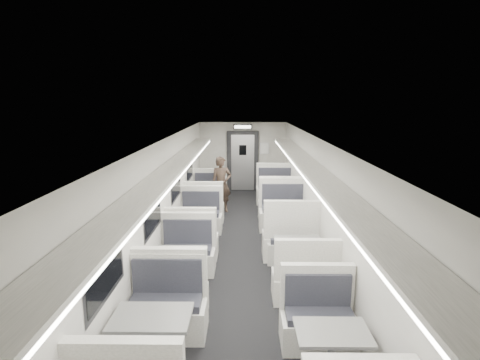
{
  "coord_description": "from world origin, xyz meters",
  "views": [
    {
      "loc": [
        0.03,
        -7.01,
        3.11
      ],
      "look_at": [
        -0.06,
        1.96,
        1.22
      ],
      "focal_mm": 28.0,
      "sensor_mm": 36.0,
      "label": 1
    }
  ],
  "objects_px": {
    "booth_left_a": "(207,200)",
    "booth_right_a": "(277,197)",
    "booth_right_d": "(331,358)",
    "booth_left_d": "(153,345)",
    "booth_left_b": "(197,227)",
    "passenger": "(221,184)",
    "exit_sign": "(243,127)",
    "booth_left_c": "(181,271)",
    "booth_right_c": "(298,259)",
    "vestibule_door": "(243,161)",
    "booth_right_b": "(287,224)"
  },
  "relations": [
    {
      "from": "booth_left_d",
      "to": "exit_sign",
      "type": "distance_m",
      "value": 8.94
    },
    {
      "from": "booth_right_d",
      "to": "booth_left_d",
      "type": "bearing_deg",
      "value": 175.72
    },
    {
      "from": "booth_left_c",
      "to": "booth_right_b",
      "type": "distance_m",
      "value": 3.04
    },
    {
      "from": "booth_left_a",
      "to": "booth_right_a",
      "type": "height_order",
      "value": "booth_right_a"
    },
    {
      "from": "booth_right_b",
      "to": "booth_right_c",
      "type": "height_order",
      "value": "booth_right_b"
    },
    {
      "from": "booth_left_c",
      "to": "booth_right_b",
      "type": "height_order",
      "value": "booth_right_b"
    },
    {
      "from": "booth_right_d",
      "to": "booth_left_b",
      "type": "bearing_deg",
      "value": 115.13
    },
    {
      "from": "booth_right_a",
      "to": "exit_sign",
      "type": "xyz_separation_m",
      "value": [
        -1.0,
        2.01,
        1.87
      ]
    },
    {
      "from": "booth_left_a",
      "to": "booth_right_b",
      "type": "bearing_deg",
      "value": -48.67
    },
    {
      "from": "booth_left_c",
      "to": "exit_sign",
      "type": "height_order",
      "value": "exit_sign"
    },
    {
      "from": "booth_right_b",
      "to": "vestibule_door",
      "type": "height_order",
      "value": "vestibule_door"
    },
    {
      "from": "booth_left_c",
      "to": "booth_right_c",
      "type": "distance_m",
      "value": 2.07
    },
    {
      "from": "passenger",
      "to": "exit_sign",
      "type": "bearing_deg",
      "value": 61.67
    },
    {
      "from": "booth_left_b",
      "to": "booth_left_c",
      "type": "distance_m",
      "value": 2.19
    },
    {
      "from": "vestibule_door",
      "to": "booth_left_b",
      "type": "bearing_deg",
      "value": -101.19
    },
    {
      "from": "vestibule_door",
      "to": "booth_left_c",
      "type": "bearing_deg",
      "value": -97.86
    },
    {
      "from": "booth_right_c",
      "to": "passenger",
      "type": "distance_m",
      "value": 4.45
    },
    {
      "from": "booth_left_b",
      "to": "booth_right_d",
      "type": "distance_m",
      "value": 4.71
    },
    {
      "from": "booth_left_c",
      "to": "vestibule_door",
      "type": "height_order",
      "value": "vestibule_door"
    },
    {
      "from": "vestibule_door",
      "to": "passenger",
      "type": "bearing_deg",
      "value": -103.11
    },
    {
      "from": "booth_left_b",
      "to": "booth_right_a",
      "type": "xyz_separation_m",
      "value": [
        2.0,
        2.56,
        0.04
      ]
    },
    {
      "from": "booth_left_a",
      "to": "exit_sign",
      "type": "xyz_separation_m",
      "value": [
        1.0,
        2.19,
        1.91
      ]
    },
    {
      "from": "booth_left_d",
      "to": "booth_right_a",
      "type": "height_order",
      "value": "booth_right_a"
    },
    {
      "from": "booth_left_a",
      "to": "booth_right_b",
      "type": "xyz_separation_m",
      "value": [
        2.0,
        -2.27,
        0.05
      ]
    },
    {
      "from": "booth_left_d",
      "to": "booth_right_c",
      "type": "xyz_separation_m",
      "value": [
        2.0,
        2.46,
        -0.02
      ]
    },
    {
      "from": "booth_left_b",
      "to": "vestibule_door",
      "type": "bearing_deg",
      "value": 78.81
    },
    {
      "from": "vestibule_door",
      "to": "exit_sign",
      "type": "xyz_separation_m",
      "value": [
        0.0,
        -0.49,
        1.24
      ]
    },
    {
      "from": "passenger",
      "to": "booth_right_c",
      "type": "bearing_deg",
      "value": -81.13
    },
    {
      "from": "booth_left_a",
      "to": "vestibule_door",
      "type": "bearing_deg",
      "value": 69.54
    },
    {
      "from": "booth_left_a",
      "to": "booth_right_a",
      "type": "xyz_separation_m",
      "value": [
        2.0,
        0.18,
        0.04
      ]
    },
    {
      "from": "booth_right_b",
      "to": "passenger",
      "type": "distance_m",
      "value": 2.89
    },
    {
      "from": "booth_left_b",
      "to": "exit_sign",
      "type": "xyz_separation_m",
      "value": [
        1.0,
        4.57,
        1.91
      ]
    },
    {
      "from": "booth_left_b",
      "to": "vestibule_door",
      "type": "distance_m",
      "value": 5.2
    },
    {
      "from": "booth_left_c",
      "to": "booth_right_c",
      "type": "relative_size",
      "value": 1.0
    },
    {
      "from": "booth_left_b",
      "to": "booth_right_c",
      "type": "relative_size",
      "value": 1.01
    },
    {
      "from": "exit_sign",
      "to": "booth_left_d",
      "type": "bearing_deg",
      "value": -96.57
    },
    {
      "from": "booth_left_a",
      "to": "passenger",
      "type": "height_order",
      "value": "passenger"
    },
    {
      "from": "booth_right_c",
      "to": "vestibule_door",
      "type": "relative_size",
      "value": 0.97
    },
    {
      "from": "vestibule_door",
      "to": "booth_right_d",
      "type": "bearing_deg",
      "value": -83.87
    },
    {
      "from": "booth_left_a",
      "to": "exit_sign",
      "type": "bearing_deg",
      "value": 65.48
    },
    {
      "from": "booth_left_a",
      "to": "booth_right_d",
      "type": "relative_size",
      "value": 1.05
    },
    {
      "from": "booth_right_c",
      "to": "exit_sign",
      "type": "height_order",
      "value": "exit_sign"
    },
    {
      "from": "booth_right_d",
      "to": "vestibule_door",
      "type": "xyz_separation_m",
      "value": [
        -1.0,
        9.32,
        0.69
      ]
    },
    {
      "from": "booth_left_c",
      "to": "booth_right_b",
      "type": "bearing_deg",
      "value": 48.82
    },
    {
      "from": "booth_right_d",
      "to": "booth_right_a",
      "type": "bearing_deg",
      "value": 90.0
    },
    {
      "from": "booth_left_c",
      "to": "exit_sign",
      "type": "distance_m",
      "value": 7.09
    },
    {
      "from": "booth_right_d",
      "to": "passenger",
      "type": "xyz_separation_m",
      "value": [
        -1.6,
        6.74,
        0.44
      ]
    },
    {
      "from": "booth_right_d",
      "to": "exit_sign",
      "type": "bearing_deg",
      "value": 96.46
    },
    {
      "from": "booth_right_b",
      "to": "booth_right_d",
      "type": "relative_size",
      "value": 1.2
    },
    {
      "from": "booth_right_a",
      "to": "booth_left_a",
      "type": "bearing_deg",
      "value": -174.83
    }
  ]
}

